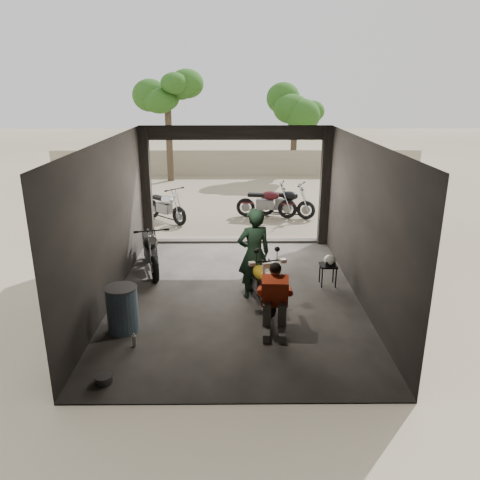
{
  "coord_description": "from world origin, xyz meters",
  "views": [
    {
      "loc": [
        0.01,
        -8.89,
        4.18
      ],
      "look_at": [
        0.09,
        0.6,
        1.03
      ],
      "focal_mm": 35.0,
      "sensor_mm": 36.0,
      "label": 1
    }
  ],
  "objects_px": {
    "outside_bike_b": "(267,200)",
    "helmet": "(330,260)",
    "mechanic": "(275,302)",
    "oil_drum": "(123,310)",
    "main_bike": "(259,277)",
    "rider": "(254,254)",
    "outside_bike_a": "(165,204)",
    "stool": "(328,268)",
    "sign_post": "(338,185)",
    "left_bike": "(150,248)",
    "outside_bike_c": "(286,200)"
  },
  "relations": [
    {
      "from": "helmet",
      "to": "stool",
      "type": "bearing_deg",
      "value": 120.72
    },
    {
      "from": "helmet",
      "to": "outside_bike_a",
      "type": "bearing_deg",
      "value": 145.02
    },
    {
      "from": "helmet",
      "to": "outside_bike_b",
      "type": "bearing_deg",
      "value": 115.62
    },
    {
      "from": "left_bike",
      "to": "outside_bike_c",
      "type": "xyz_separation_m",
      "value": [
        3.65,
        4.73,
        0.0
      ]
    },
    {
      "from": "main_bike",
      "to": "mechanic",
      "type": "distance_m",
      "value": 1.24
    },
    {
      "from": "outside_bike_c",
      "to": "sign_post",
      "type": "height_order",
      "value": "sign_post"
    },
    {
      "from": "main_bike",
      "to": "sign_post",
      "type": "height_order",
      "value": "sign_post"
    },
    {
      "from": "oil_drum",
      "to": "main_bike",
      "type": "bearing_deg",
      "value": 24.95
    },
    {
      "from": "left_bike",
      "to": "sign_post",
      "type": "bearing_deg",
      "value": 11.63
    },
    {
      "from": "outside_bike_a",
      "to": "sign_post",
      "type": "distance_m",
      "value": 5.47
    },
    {
      "from": "main_bike",
      "to": "left_bike",
      "type": "relative_size",
      "value": 0.95
    },
    {
      "from": "main_bike",
      "to": "outside_bike_c",
      "type": "height_order",
      "value": "outside_bike_c"
    },
    {
      "from": "outside_bike_c",
      "to": "sign_post",
      "type": "bearing_deg",
      "value": -126.1
    },
    {
      "from": "rider",
      "to": "oil_drum",
      "type": "xyz_separation_m",
      "value": [
        -2.36,
        -1.4,
        -0.53
      ]
    },
    {
      "from": "sign_post",
      "to": "main_bike",
      "type": "bearing_deg",
      "value": -105.63
    },
    {
      "from": "main_bike",
      "to": "helmet",
      "type": "bearing_deg",
      "value": 11.41
    },
    {
      "from": "rider",
      "to": "stool",
      "type": "height_order",
      "value": "rider"
    },
    {
      "from": "outside_bike_c",
      "to": "stool",
      "type": "distance_m",
      "value": 5.63
    },
    {
      "from": "rider",
      "to": "outside_bike_a",
      "type": "bearing_deg",
      "value": -82.18
    },
    {
      "from": "outside_bike_c",
      "to": "mechanic",
      "type": "distance_m",
      "value": 7.72
    },
    {
      "from": "mechanic",
      "to": "sign_post",
      "type": "bearing_deg",
      "value": 72.62
    },
    {
      "from": "stool",
      "to": "outside_bike_b",
      "type": "bearing_deg",
      "value": 100.05
    },
    {
      "from": "outside_bike_b",
      "to": "mechanic",
      "type": "distance_m",
      "value": 7.65
    },
    {
      "from": "outside_bike_b",
      "to": "helmet",
      "type": "distance_m",
      "value": 5.73
    },
    {
      "from": "left_bike",
      "to": "mechanic",
      "type": "xyz_separation_m",
      "value": [
        2.67,
        -2.93,
        0.02
      ]
    },
    {
      "from": "outside_bike_c",
      "to": "helmet",
      "type": "height_order",
      "value": "outside_bike_c"
    },
    {
      "from": "outside_bike_b",
      "to": "outside_bike_a",
      "type": "bearing_deg",
      "value": 107.93
    },
    {
      "from": "main_bike",
      "to": "oil_drum",
      "type": "xyz_separation_m",
      "value": [
        -2.46,
        -1.14,
        -0.13
      ]
    },
    {
      "from": "outside_bike_b",
      "to": "sign_post",
      "type": "relative_size",
      "value": 0.78
    },
    {
      "from": "outside_bike_c",
      "to": "helmet",
      "type": "bearing_deg",
      "value": -153.59
    },
    {
      "from": "rider",
      "to": "stool",
      "type": "relative_size",
      "value": 3.82
    },
    {
      "from": "outside_bike_b",
      "to": "stool",
      "type": "height_order",
      "value": "outside_bike_b"
    },
    {
      "from": "stool",
      "to": "helmet",
      "type": "height_order",
      "value": "helmet"
    },
    {
      "from": "left_bike",
      "to": "mechanic",
      "type": "relative_size",
      "value": 1.43
    },
    {
      "from": "left_bike",
      "to": "outside_bike_c",
      "type": "relative_size",
      "value": 1.0
    },
    {
      "from": "outside_bike_b",
      "to": "outside_bike_c",
      "type": "xyz_separation_m",
      "value": [
        0.64,
        0.02,
        -0.0
      ]
    },
    {
      "from": "outside_bike_b",
      "to": "outside_bike_c",
      "type": "bearing_deg",
      "value": -77.75
    },
    {
      "from": "outside_bike_b",
      "to": "stool",
      "type": "xyz_separation_m",
      "value": [
        0.99,
        -5.59,
        -0.17
      ]
    },
    {
      "from": "left_bike",
      "to": "helmet",
      "type": "height_order",
      "value": "left_bike"
    },
    {
      "from": "outside_bike_b",
      "to": "mechanic",
      "type": "relative_size",
      "value": 1.44
    },
    {
      "from": "stool",
      "to": "helmet",
      "type": "bearing_deg",
      "value": -74.8
    },
    {
      "from": "outside_bike_b",
      "to": "helmet",
      "type": "xyz_separation_m",
      "value": [
        1.0,
        -5.64,
        0.02
      ]
    },
    {
      "from": "outside_bike_c",
      "to": "helmet",
      "type": "relative_size",
      "value": 6.6
    },
    {
      "from": "outside_bike_b",
      "to": "sign_post",
      "type": "distance_m",
      "value": 2.91
    },
    {
      "from": "outside_bike_c",
      "to": "oil_drum",
      "type": "distance_m",
      "value": 8.42
    },
    {
      "from": "sign_post",
      "to": "oil_drum",
      "type": "bearing_deg",
      "value": -118.1
    },
    {
      "from": "main_bike",
      "to": "rider",
      "type": "height_order",
      "value": "rider"
    },
    {
      "from": "main_bike",
      "to": "outside_bike_b",
      "type": "xyz_separation_m",
      "value": [
        0.55,
        6.42,
        0.04
      ]
    },
    {
      "from": "rider",
      "to": "mechanic",
      "type": "relative_size",
      "value": 1.56
    },
    {
      "from": "outside_bike_c",
      "to": "rider",
      "type": "height_order",
      "value": "rider"
    }
  ]
}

